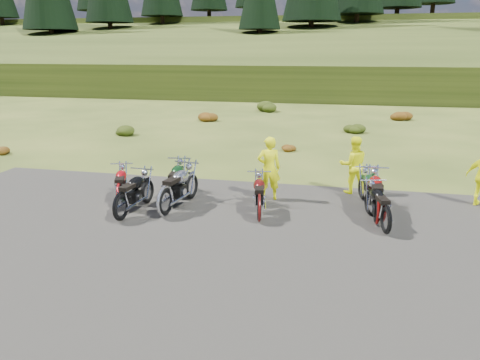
% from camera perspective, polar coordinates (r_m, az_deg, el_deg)
% --- Properties ---
extents(ground, '(300.00, 300.00, 0.00)m').
position_cam_1_polar(ground, '(11.77, 2.21, -5.90)').
color(ground, '#324316').
rests_on(ground, ground).
extents(gravel_pad, '(20.00, 12.00, 0.04)m').
position_cam_1_polar(gravel_pad, '(9.98, 0.12, -10.06)').
color(gravel_pad, black).
rests_on(gravel_pad, ground).
extents(hill_slope, '(300.00, 45.97, 9.37)m').
position_cam_1_polar(hill_slope, '(60.95, 10.84, 11.46)').
color(hill_slope, '#2A3612').
rests_on(hill_slope, ground).
extents(hill_plateau, '(300.00, 90.00, 9.17)m').
position_cam_1_polar(hill_plateau, '(120.86, 11.87, 13.44)').
color(hill_plateau, '#2A3612').
rests_on(hill_plateau, ground).
extents(shrub_0, '(0.77, 0.77, 0.45)m').
position_cam_1_polar(shrub_0, '(22.18, -26.77, 3.40)').
color(shrub_0, '#6B2A0D').
rests_on(shrub_0, ground).
extents(shrub_1, '(1.03, 1.03, 0.61)m').
position_cam_1_polar(shrub_1, '(24.99, -13.96, 6.04)').
color(shrub_1, '#1E310C').
rests_on(shrub_1, ground).
extents(shrub_2, '(1.30, 1.30, 0.77)m').
position_cam_1_polar(shrub_2, '(28.82, -4.06, 7.87)').
color(shrub_2, '#6B2A0D').
rests_on(shrub_2, ground).
extents(shrub_3, '(1.56, 1.56, 0.92)m').
position_cam_1_polar(shrub_3, '(33.31, 3.41, 9.09)').
color(shrub_3, '#1E310C').
rests_on(shrub_3, ground).
extents(shrub_4, '(0.77, 0.77, 0.45)m').
position_cam_1_polar(shrub_4, '(20.52, 5.74, 4.15)').
color(shrub_4, '#6B2A0D').
rests_on(shrub_4, ground).
extents(shrub_5, '(1.03, 1.03, 0.61)m').
position_cam_1_polar(shrub_5, '(25.60, 13.69, 6.28)').
color(shrub_5, '#1E310C').
rests_on(shrub_5, ground).
extents(shrub_6, '(1.30, 1.30, 0.77)m').
position_cam_1_polar(shrub_6, '(31.02, 18.97, 7.63)').
color(shrub_6, '#6B2A0D').
rests_on(shrub_6, ground).
extents(motorcycle_0, '(0.88, 2.21, 1.13)m').
position_cam_1_polar(motorcycle_0, '(12.59, -14.19, -4.92)').
color(motorcycle_0, black).
rests_on(motorcycle_0, ground).
extents(motorcycle_1, '(1.33, 2.12, 1.05)m').
position_cam_1_polar(motorcycle_1, '(13.53, -14.41, -3.46)').
color(motorcycle_1, maroon).
rests_on(motorcycle_1, ground).
extents(motorcycle_2, '(1.05, 2.27, 1.14)m').
position_cam_1_polar(motorcycle_2, '(13.46, -8.23, -3.22)').
color(motorcycle_2, black).
rests_on(motorcycle_2, ground).
extents(motorcycle_3, '(1.10, 2.42, 1.22)m').
position_cam_1_polar(motorcycle_3, '(12.68, -9.03, -4.46)').
color(motorcycle_3, '#A7A7AB').
rests_on(motorcycle_3, ground).
extents(motorcycle_4, '(1.05, 2.13, 1.07)m').
position_cam_1_polar(motorcycle_4, '(12.16, 2.35, -5.16)').
color(motorcycle_4, '#4B0D0C').
rests_on(motorcycle_4, ground).
extents(motorcycle_5, '(1.15, 2.12, 1.06)m').
position_cam_1_polar(motorcycle_5, '(11.91, 17.23, -6.37)').
color(motorcycle_5, black).
rests_on(motorcycle_5, ground).
extents(motorcycle_6, '(0.83, 2.32, 1.20)m').
position_cam_1_polar(motorcycle_6, '(12.48, 16.22, -5.25)').
color(motorcycle_6, maroon).
rests_on(motorcycle_6, ground).
extents(motorcycle_7, '(1.25, 2.23, 1.11)m').
position_cam_1_polar(motorcycle_7, '(13.03, 16.48, -4.38)').
color(motorcycle_7, '#0E3317').
rests_on(motorcycle_7, ground).
extents(person_middle, '(0.78, 0.62, 1.88)m').
position_cam_1_polar(person_middle, '(13.66, 3.54, 1.32)').
color(person_middle, '#E2E80C').
rests_on(person_middle, ground).
extents(person_right_a, '(0.98, 0.83, 1.76)m').
position_cam_1_polar(person_right_a, '(14.69, 13.64, 1.70)').
color(person_right_a, '#E2E80C').
rests_on(person_right_a, ground).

